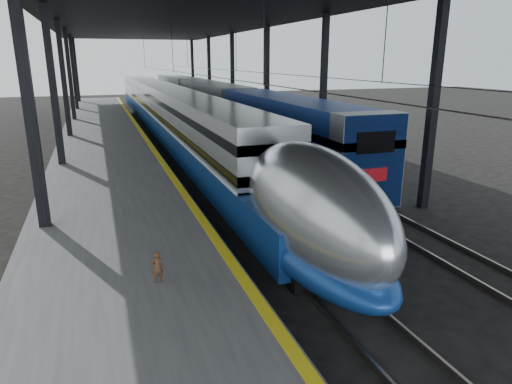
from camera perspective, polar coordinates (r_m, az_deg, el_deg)
name	(u,v)px	position (r m, az deg, el deg)	size (l,w,h in m)	color
ground	(257,293)	(13.21, 0.16, -12.57)	(160.00, 160.00, 0.00)	black
platform	(106,153)	(31.47, -18.29, 4.69)	(6.00, 80.00, 1.00)	#4C4C4F
yellow_strip	(149,143)	(31.53, -13.27, 6.04)	(0.30, 80.00, 0.01)	yellow
rails	(224,151)	(32.63, -4.03, 5.11)	(6.52, 80.00, 0.16)	slate
canopy	(182,14)	(31.56, -9.26, 21.06)	(18.00, 75.00, 9.47)	black
tgv_train	(169,114)	(39.89, -10.80, 9.59)	(2.88, 65.20, 4.13)	silver
second_train	(214,105)	(44.87, -5.21, 10.78)	(3.06, 56.05, 4.22)	navy
child	(157,267)	(11.73, -12.24, -9.14)	(0.30, 0.19, 0.81)	#54311C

